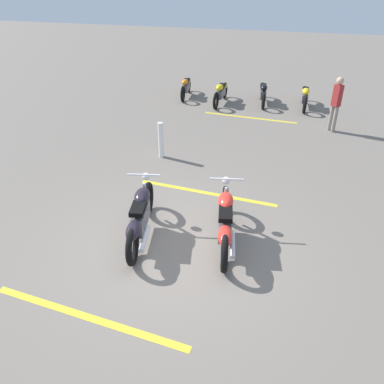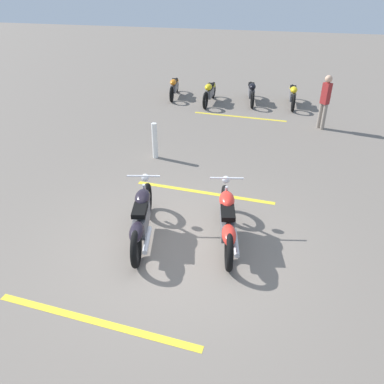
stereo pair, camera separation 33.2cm
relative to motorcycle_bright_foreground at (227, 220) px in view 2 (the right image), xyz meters
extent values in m
plane|color=slate|center=(-0.38, 0.78, -0.46)|extent=(60.00, 60.00, 0.00)
torus|color=black|center=(0.82, 0.18, -0.13)|extent=(0.68, 0.25, 0.67)
torus|color=black|center=(-0.71, -0.15, -0.13)|extent=(0.68, 0.25, 0.67)
cube|color=#59595E|center=(0.01, 0.00, -0.04)|extent=(0.87, 0.39, 0.32)
ellipsoid|color=red|center=(0.27, 0.06, 0.26)|extent=(0.57, 0.38, 0.24)
ellipsoid|color=red|center=(-0.55, -0.12, 0.10)|extent=(0.60, 0.35, 0.22)
cube|color=black|center=(-0.12, -0.02, 0.24)|extent=(0.48, 0.33, 0.09)
cylinder|color=silver|center=(0.59, 0.13, 0.13)|extent=(0.27, 0.11, 0.56)
cylinder|color=silver|center=(0.54, 0.12, 0.56)|extent=(0.17, 0.61, 0.04)
sphere|color=silver|center=(0.74, 0.16, 0.42)|extent=(0.15, 0.15, 0.15)
cylinder|color=silver|center=(-0.35, -0.22, -0.20)|extent=(0.70, 0.24, 0.09)
torus|color=black|center=(0.53, 1.71, -0.13)|extent=(0.68, 0.26, 0.67)
torus|color=black|center=(-0.99, 1.37, -0.13)|extent=(0.68, 0.26, 0.67)
cube|color=#59595E|center=(-0.28, 1.53, -0.04)|extent=(0.87, 0.40, 0.32)
ellipsoid|color=black|center=(-0.02, 1.59, 0.26)|extent=(0.57, 0.39, 0.24)
ellipsoid|color=black|center=(-0.84, 1.40, 0.10)|extent=(0.60, 0.36, 0.22)
cube|color=black|center=(-0.41, 1.50, 0.24)|extent=(0.48, 0.33, 0.09)
cylinder|color=silver|center=(0.30, 1.66, 0.13)|extent=(0.27, 0.11, 0.56)
cylinder|color=silver|center=(0.25, 1.65, 0.56)|extent=(0.17, 0.61, 0.04)
sphere|color=silver|center=(0.45, 1.69, 0.42)|extent=(0.15, 0.15, 0.15)
cylinder|color=silver|center=(-0.64, 1.30, -0.20)|extent=(0.70, 0.24, 0.09)
torus|color=black|center=(8.00, -1.08, -0.16)|extent=(0.61, 0.13, 0.60)
torus|color=black|center=(9.41, -1.00, -0.16)|extent=(0.61, 0.13, 0.60)
cube|color=#59595E|center=(8.75, -1.04, -0.08)|extent=(0.77, 0.24, 0.29)
ellipsoid|color=yellow|center=(8.51, -1.05, 0.19)|extent=(0.48, 0.28, 0.22)
ellipsoid|color=yellow|center=(9.26, -1.01, 0.04)|extent=(0.52, 0.24, 0.20)
cube|color=black|center=(8.87, -1.03, 0.17)|extent=(0.41, 0.24, 0.08)
torus|color=black|center=(8.03, 0.37, -0.16)|extent=(0.62, 0.20, 0.61)
torus|color=black|center=(9.44, 0.60, -0.16)|extent=(0.62, 0.20, 0.61)
cube|color=#59595E|center=(8.78, 0.49, -0.08)|extent=(0.79, 0.32, 0.29)
ellipsoid|color=black|center=(8.54, 0.45, 0.19)|extent=(0.51, 0.33, 0.22)
ellipsoid|color=black|center=(9.29, 0.58, 0.05)|extent=(0.54, 0.30, 0.20)
cube|color=black|center=(8.90, 0.51, 0.18)|extent=(0.43, 0.28, 0.08)
torus|color=black|center=(7.55, 2.01, -0.15)|extent=(0.62, 0.10, 0.62)
torus|color=black|center=(8.99, 2.01, -0.15)|extent=(0.62, 0.10, 0.62)
cube|color=#59595E|center=(8.31, 2.01, -0.08)|extent=(0.78, 0.21, 0.30)
ellipsoid|color=yellow|center=(8.07, 2.01, 0.20)|extent=(0.48, 0.26, 0.22)
ellipsoid|color=yellow|center=(8.84, 2.01, 0.05)|extent=(0.52, 0.22, 0.20)
cube|color=black|center=(8.43, 2.01, 0.18)|extent=(0.41, 0.22, 0.08)
torus|color=black|center=(8.06, 3.44, -0.17)|extent=(0.60, 0.18, 0.59)
torus|color=black|center=(9.42, 3.63, -0.17)|extent=(0.60, 0.18, 0.59)
cube|color=#59595E|center=(8.79, 3.54, -0.09)|extent=(0.76, 0.30, 0.28)
ellipsoid|color=orange|center=(8.55, 3.51, 0.17)|extent=(0.49, 0.31, 0.21)
ellipsoid|color=orange|center=(9.28, 3.61, 0.03)|extent=(0.52, 0.28, 0.19)
cube|color=black|center=(8.90, 3.56, 0.16)|extent=(0.41, 0.26, 0.08)
cylinder|color=gray|center=(6.43, -2.02, -0.06)|extent=(0.12, 0.12, 0.80)
cylinder|color=gray|center=(6.55, -1.91, -0.06)|extent=(0.12, 0.12, 0.80)
cube|color=maroon|center=(6.49, -1.97, 0.66)|extent=(0.30, 0.30, 0.64)
sphere|color=tan|center=(6.49, -1.97, 1.10)|extent=(0.22, 0.22, 0.22)
cylinder|color=white|center=(3.15, 2.44, 0.02)|extent=(0.14, 0.14, 0.96)
cube|color=yellow|center=(-2.30, 1.51, -0.46)|extent=(0.31, 3.20, 0.01)
cube|color=yellow|center=(1.63, 0.77, -0.46)|extent=(0.31, 3.20, 0.01)
cube|color=yellow|center=(6.98, 0.68, -0.46)|extent=(0.31, 3.20, 0.01)
camera|label=1|loc=(-5.46, -1.04, 3.84)|focal=35.10mm
camera|label=2|loc=(-5.54, -0.72, 3.84)|focal=35.10mm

